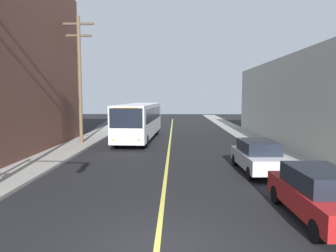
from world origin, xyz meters
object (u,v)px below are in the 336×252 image
object	(u,v)px
city_bus	(140,120)
parked_car_red	(320,194)
parked_car_silver	(258,156)
utility_pole_mid	(80,74)

from	to	relation	value
city_bus	parked_car_red	xyz separation A→B (m)	(7.65, -17.57, -0.98)
city_bus	parked_car_silver	xyz separation A→B (m)	(7.36, -11.56, -0.98)
utility_pole_mid	parked_car_silver	bearing A→B (deg)	-36.60
parked_car_silver	utility_pole_mid	bearing A→B (deg)	143.40
city_bus	utility_pole_mid	world-z (taller)	utility_pole_mid
city_bus	parked_car_silver	distance (m)	13.74
parked_car_red	parked_car_silver	xyz separation A→B (m)	(-0.29, 6.01, 0.00)
city_bus	parked_car_red	world-z (taller)	city_bus
parked_car_red	utility_pole_mid	size ratio (longest dim) A/B	0.45
parked_car_silver	utility_pole_mid	world-z (taller)	utility_pole_mid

